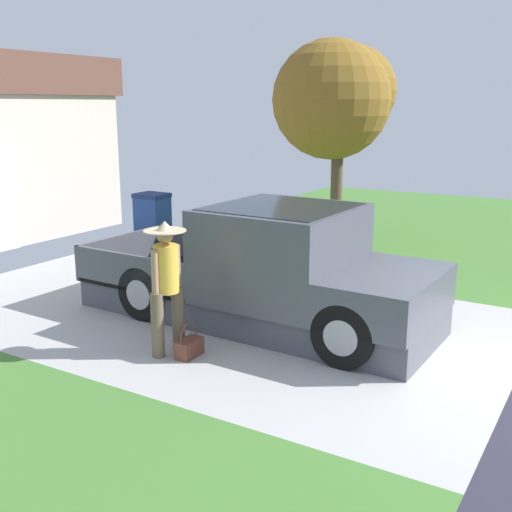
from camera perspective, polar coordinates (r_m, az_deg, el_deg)
pickup_truck at (r=8.76m, az=1.97°, el=-1.58°), size 2.16×5.30×1.71m
person_with_hat at (r=7.75m, az=-8.22°, el=-2.29°), size 0.52×0.52×1.70m
handbag at (r=7.86m, az=-6.17°, el=-8.27°), size 0.37×0.20×0.44m
front_yard_tree at (r=14.58m, az=7.42°, el=14.37°), size 2.88×2.67×4.51m
wheeled_trash_bin at (r=14.65m, az=-9.49°, el=3.80°), size 0.60×0.72×1.07m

